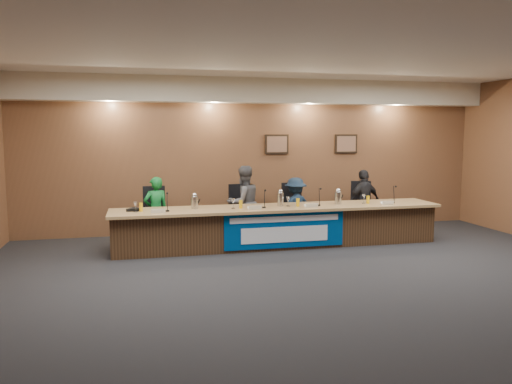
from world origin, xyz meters
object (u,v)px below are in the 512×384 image
Objects in this scene: office_chair_a at (156,218)px; panelist_d at (364,202)px; banner at (285,230)px; panelist_c at (295,207)px; office_chair_d at (362,210)px; carafe_mid at (280,199)px; office_chair_c at (294,213)px; dais_body at (279,227)px; office_chair_b at (243,215)px; panelist_b at (244,203)px; carafe_right at (338,198)px; speakerphone at (134,209)px; carafe_left at (195,203)px; panelist_a at (156,211)px.

panelist_d is at bearing -6.44° from office_chair_a.
banner is 1.24m from panelist_c.
panelist_d reaches higher than office_chair_d.
panelist_d is 2.14m from carafe_mid.
carafe_mid is at bearing -119.04° from office_chair_c.
office_chair_d is at bearing 20.92° from dais_body.
panelist_c is 2.51× the size of office_chair_c.
office_chair_b is at bearing 113.49° from banner.
carafe_right is (1.69, -0.70, 0.13)m from panelist_b.
panelist_d reaches higher than banner.
speakerphone is (-2.08, -0.65, 0.04)m from panelist_b.
panelist_b is 2.18m from speakerphone.
panelist_d reaches higher than panelist_c.
carafe_mid is at bearing -1.20° from speakerphone.
dais_body is 0.96m from office_chair_c.
office_chair_a and office_chair_b have the same top height.
carafe_left is at bearing -149.92° from office_chair_d.
speakerphone reaches higher than banner.
panelist_d is 3.65m from carafe_left.
banner is 1.64× the size of panelist_d.
carafe_mid is at bearing 109.08° from panelist_b.
office_chair_c is 1.49m from office_chair_d.
office_chair_c is (2.76, 0.10, -0.16)m from panelist_a.
panelist_a is 0.94m from carafe_left.
carafe_right is at bearing 0.31° from carafe_mid.
carafe_mid is (1.58, -0.07, 0.02)m from carafe_left.
dais_body reaches higher than office_chair_a.
banner is 6.88× the size of speakerphone.
carafe_right is (3.38, -0.70, 0.23)m from panelist_a.
office_chair_a is (0.00, 0.10, -0.16)m from panelist_a.
panelist_b reaches higher than dais_body.
carafe_left reaches higher than office_chair_c.
office_chair_a is (-2.76, 0.10, -0.12)m from panelist_c.
carafe_mid is (0.55, -0.80, 0.40)m from office_chair_b.
panelist_b is at bearing -15.13° from panelist_d.
office_chair_a is (-4.25, 0.10, -0.19)m from panelist_d.
carafe_right is (3.38, -0.80, 0.39)m from office_chair_a.
carafe_right is 0.72× the size of speakerphone.
banner is at bearing -131.11° from office_chair_d.
panelist_b is 6.67× the size of carafe_left.
carafe_right is (2.72, -0.06, 0.01)m from carafe_left.
carafe_left is at bearing 12.83° from panelist_b.
panelist_d is (2.04, 0.68, 0.32)m from dais_body.
banner is at bearing 13.10° from panelist_d.
banner is 1.33m from carafe_right.
carafe_mid is at bearing -2.57° from carafe_left.
carafe_right is at bearing 18.76° from banner.
carafe_right is 3.77m from speakerphone.
panelist_a is 2.67× the size of office_chair_c.
office_chair_a is 2.41m from carafe_mid.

